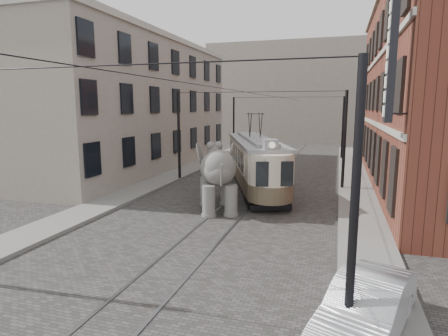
% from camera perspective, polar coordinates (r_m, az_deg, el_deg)
% --- Properties ---
extents(ground, '(120.00, 120.00, 0.00)m').
position_cam_1_polar(ground, '(18.90, 1.57, -6.12)').
color(ground, '#464341').
extents(tram_rails, '(1.54, 80.00, 0.02)m').
position_cam_1_polar(tram_rails, '(18.89, 1.57, -6.09)').
color(tram_rails, slate).
rests_on(tram_rails, ground).
extents(sidewalk_right, '(2.00, 60.00, 0.15)m').
position_cam_1_polar(sidewalk_right, '(18.29, 20.15, -6.99)').
color(sidewalk_right, slate).
rests_on(sidewalk_right, ground).
extents(sidewalk_left, '(2.00, 60.00, 0.15)m').
position_cam_1_polar(sidewalk_left, '(21.48, -15.44, -4.36)').
color(sidewalk_left, slate).
rests_on(sidewalk_left, ground).
extents(brick_building, '(8.00, 26.00, 12.00)m').
position_cam_1_polar(brick_building, '(27.29, 30.58, 10.09)').
color(brick_building, '#5F2B1F').
rests_on(brick_building, ground).
extents(stucco_building, '(7.00, 24.00, 10.00)m').
position_cam_1_polar(stucco_building, '(31.78, -13.04, 9.03)').
color(stucco_building, gray).
rests_on(stucco_building, ground).
extents(distant_block, '(28.00, 10.00, 14.00)m').
position_cam_1_polar(distant_block, '(57.80, 12.42, 11.06)').
color(distant_block, gray).
rests_on(distant_block, ground).
extents(catenary, '(11.00, 30.20, 6.00)m').
position_cam_1_polar(catenary, '(23.20, 4.42, 4.27)').
color(catenary, black).
rests_on(catenary, ground).
extents(tram, '(6.36, 11.81, 4.64)m').
position_cam_1_polar(tram, '(23.41, 4.71, 2.64)').
color(tram, beige).
rests_on(tram, ground).
extents(elephant, '(4.74, 6.00, 3.23)m').
position_cam_1_polar(elephant, '(18.20, -0.92, -1.49)').
color(elephant, slate).
rests_on(elephant, ground).
extents(parked_car, '(2.65, 4.30, 1.34)m').
position_cam_1_polar(parked_car, '(9.31, 20.87, -19.29)').
color(parked_car, '#A6A7AB').
rests_on(parked_car, ground).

